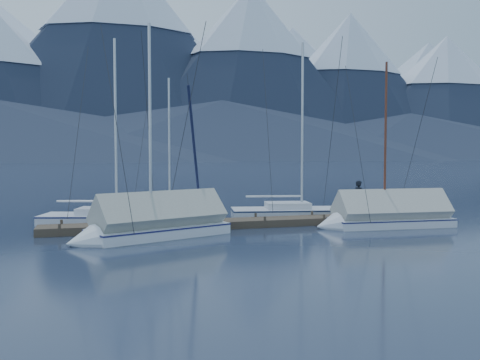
{
  "coord_description": "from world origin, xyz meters",
  "views": [
    {
      "loc": [
        -6.56,
        -20.86,
        3.45
      ],
      "look_at": [
        0.0,
        2.0,
        2.2
      ],
      "focal_mm": 38.0,
      "sensor_mm": 36.0,
      "label": 1
    }
  ],
  "objects_px": {
    "sailboat_covered_far": "(148,227)",
    "person": "(359,197)",
    "sailboat_open_mid": "(178,219)",
    "sailboat_open_right": "(312,214)",
    "sailboat_covered_near": "(382,218)",
    "sailboat_open_left": "(127,220)"
  },
  "relations": [
    {
      "from": "sailboat_covered_far",
      "to": "person",
      "type": "height_order",
      "value": "sailboat_covered_far"
    },
    {
      "from": "sailboat_covered_far",
      "to": "sailboat_open_mid",
      "type": "bearing_deg",
      "value": 66.7
    },
    {
      "from": "sailboat_open_mid",
      "to": "sailboat_covered_far",
      "type": "distance_m",
      "value": 4.89
    },
    {
      "from": "sailboat_open_right",
      "to": "sailboat_covered_near",
      "type": "relative_size",
      "value": 1.2
    },
    {
      "from": "sailboat_open_left",
      "to": "sailboat_covered_far",
      "type": "relative_size",
      "value": 1.04
    },
    {
      "from": "sailboat_open_left",
      "to": "sailboat_covered_far",
      "type": "xyz_separation_m",
      "value": [
        0.54,
        -4.56,
        0.29
      ]
    },
    {
      "from": "sailboat_open_right",
      "to": "sailboat_covered_far",
      "type": "bearing_deg",
      "value": -154.26
    },
    {
      "from": "sailboat_open_mid",
      "to": "person",
      "type": "bearing_deg",
      "value": -13.1
    },
    {
      "from": "sailboat_covered_near",
      "to": "sailboat_covered_far",
      "type": "height_order",
      "value": "sailboat_covered_far"
    },
    {
      "from": "sailboat_open_left",
      "to": "person",
      "type": "distance_m",
      "value": 11.68
    },
    {
      "from": "person",
      "to": "sailboat_covered_near",
      "type": "bearing_deg",
      "value": 159.98
    },
    {
      "from": "sailboat_open_mid",
      "to": "sailboat_covered_far",
      "type": "bearing_deg",
      "value": -113.3
    },
    {
      "from": "sailboat_open_left",
      "to": "sailboat_covered_near",
      "type": "relative_size",
      "value": 1.16
    },
    {
      "from": "sailboat_open_mid",
      "to": "person",
      "type": "relative_size",
      "value": 4.56
    },
    {
      "from": "sailboat_open_left",
      "to": "sailboat_covered_near",
      "type": "xyz_separation_m",
      "value": [
        11.41,
        -4.36,
        0.25
      ]
    },
    {
      "from": "person",
      "to": "sailboat_open_left",
      "type": "bearing_deg",
      "value": 59.81
    },
    {
      "from": "sailboat_open_mid",
      "to": "sailboat_covered_far",
      "type": "relative_size",
      "value": 0.83
    },
    {
      "from": "sailboat_open_mid",
      "to": "sailboat_open_right",
      "type": "relative_size",
      "value": 0.77
    },
    {
      "from": "person",
      "to": "sailboat_covered_far",
      "type": "bearing_deg",
      "value": 82.95
    },
    {
      "from": "sailboat_open_left",
      "to": "person",
      "type": "bearing_deg",
      "value": -10.74
    },
    {
      "from": "sailboat_covered_far",
      "to": "sailboat_covered_near",
      "type": "bearing_deg",
      "value": 1.09
    },
    {
      "from": "sailboat_open_left",
      "to": "sailboat_open_mid",
      "type": "distance_m",
      "value": 2.47
    }
  ]
}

